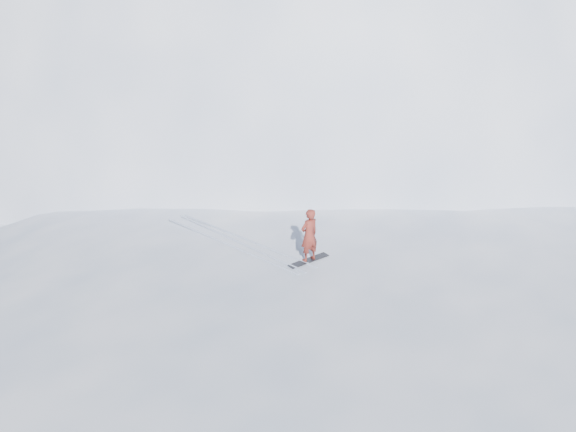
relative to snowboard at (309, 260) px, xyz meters
The scene contains 8 objects.
ground 3.37m from the snowboard, 81.77° to the right, with size 400.00×400.00×0.00m, color white.
near_ridge 2.84m from the snowboard, 26.81° to the left, with size 36.00×28.00×4.80m, color white.
summit_peak 32.64m from the snowboard, 46.67° to the left, with size 60.00×56.00×56.00m, color white.
peak_shoulder 20.62m from the snowboard, 59.68° to the left, with size 28.00×24.00×18.00m, color white.
wind_bumps 2.43m from the snowboard, 137.13° to the right, with size 16.00×14.40×1.00m.
snowboard is the anchor object (origin of this frame).
snowboarder 0.82m from the snowboard, ahead, with size 0.59×0.39×1.62m, color maroon.
board_tracks 2.66m from the snowboard, 111.94° to the left, with size 1.88×5.94×0.04m.
Camera 1 is at (-9.06, -7.92, 9.54)m, focal length 32.00 mm.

